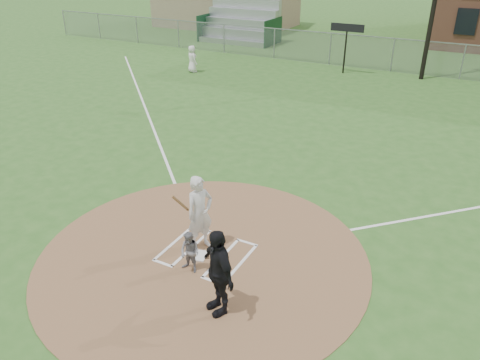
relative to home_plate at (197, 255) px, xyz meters
The scene contains 13 objects.
ground 0.15m from the home_plate, 28.70° to the left, with size 140.00×140.00×0.00m, color #2D5C1F.
dirt_circle 0.15m from the home_plate, 28.70° to the left, with size 8.40×8.40×0.02m, color #886140.
home_plate is the anchor object (origin of this frame).
foul_line_third 12.69m from the home_plate, 134.35° to the left, with size 0.10×24.00×0.01m, color white.
catcher 0.80m from the home_plate, 72.15° to the right, with size 0.52×0.41×1.08m, color slate.
umpire 2.28m from the home_plate, 43.95° to the right, with size 1.19×0.50×2.03m, color black.
ondeck_player 19.34m from the home_plate, 123.63° to the left, with size 0.79×0.51×1.61m, color white.
batters_boxes 0.26m from the home_plate, 59.43° to the left, with size 2.08×1.88×0.01m.
batter_at_plate 1.09m from the home_plate, 108.70° to the left, with size 0.75×1.14×2.03m.
outfield_fence 22.09m from the home_plate, 89.66° to the left, with size 56.08×0.08×2.03m.
bleachers 29.30m from the home_plate, 116.10° to the left, with size 6.08×3.20×3.20m.
clubhouse 37.66m from the home_plate, 118.38° to the left, with size 12.20×8.71×6.23m.
scoreboard_sign 20.54m from the home_plate, 96.67° to the left, with size 2.00×0.10×2.93m.
Camera 1 is at (5.44, -8.19, 7.15)m, focal length 35.00 mm.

